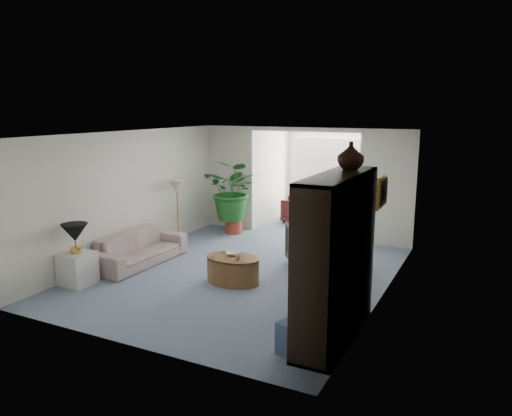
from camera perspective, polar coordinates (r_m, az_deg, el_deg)
The scene contains 26 objects.
floor at distance 8.87m, azimuth -1.74°, elevation -7.68°, with size 6.00×6.00×0.00m, color gray.
sunroom_floor at distance 12.49m, azimuth 7.18°, elevation -2.03°, with size 2.60×2.60×0.00m, color gray.
back_pier_left at distance 12.04m, azimuth -3.01°, elevation 3.59°, with size 1.20×0.12×2.50m, color silver.
back_pier_right at distance 10.71m, azimuth 15.00°, elevation 2.20°, with size 1.20×0.12×2.50m, color silver.
back_header at distance 11.12m, azimuth 5.59°, elevation 9.09°, with size 2.60×0.12×0.10m, color silver.
window_pane at distance 13.25m, azimuth 8.89°, elevation 4.86°, with size 2.20×0.02×1.50m, color white.
window_blinds at distance 13.23m, azimuth 8.85°, elevation 4.85°, with size 2.20×0.02×1.50m, color white.
framed_picture at distance 7.53m, azimuth 14.55°, elevation 1.82°, with size 0.04×0.50×0.40m, color #C3B39C.
sofa at distance 9.62m, azimuth -13.46°, elevation -4.60°, with size 2.04×0.80×0.59m, color #B6AA9A.
end_table at distance 8.83m, azimuth -20.10°, elevation -6.64°, with size 0.50×0.50×0.55m, color silver.
table_lamp at distance 8.66m, azimuth -20.38°, elevation -2.71°, with size 0.44×0.44×0.30m, color black.
floor_lamp at distance 10.74m, azimuth -9.23°, elevation 2.47°, with size 0.36×0.36×0.28m, color beige.
coffee_table at distance 8.40m, azimuth -2.72°, elevation -7.21°, with size 0.95×0.95×0.45m, color brown.
coffee_bowl at distance 8.42m, azimuth -2.71°, elevation -5.34°, with size 0.22×0.22×0.05m, color white.
coffee_cup at distance 8.16m, azimuth -2.16°, elevation -5.74°, with size 0.11×0.11×0.10m, color #B9B6A2.
wingback_chair at distance 9.21m, azimuth 6.56°, elevation -4.41°, with size 0.85×0.88×0.80m, color #5A5347.
side_table_dark at distance 9.31m, azimuth 11.25°, elevation -4.95°, with size 0.52×0.41×0.62m, color black.
entertainment_cabinet at distance 6.31m, azimuth 9.31°, elevation -5.74°, with size 0.51×1.92×2.14m, color black.
cabinet_urn at distance 6.54m, azimuth 10.98°, elevation 6.00°, with size 0.35×0.35×0.37m, color black.
ottoman at distance 6.15m, azimuth 5.61°, elevation -14.84°, with size 0.50×0.50×0.40m, color #4A5F7F.
plant_pot at distance 11.65m, azimuth -2.60°, elevation -2.15°, with size 0.40×0.40×0.32m, color #9D3C2D.
house_plant at distance 11.47m, azimuth -2.64°, elevation 2.09°, with size 1.28×1.11×1.43m, color #226322.
sunroom_chair_blue at distance 12.30m, azimuth 11.24°, elevation -0.67°, with size 0.77×0.79×0.72m, color #4A5F7F.
sunroom_chair_maroon at distance 12.77m, azimuth 4.74°, elevation -0.21°, with size 0.68×0.70×0.64m, color #561D22.
sunroom_table at distance 13.22m, azimuth 8.96°, elevation -0.10°, with size 0.45×0.35×0.55m, color brown.
shelf_clutter at distance 6.27m, azimuth 8.71°, elevation -5.64°, with size 0.30×1.16×1.06m.
Camera 1 is at (3.97, -7.37, 2.94)m, focal length 34.31 mm.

